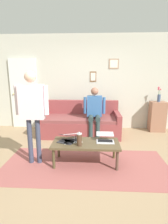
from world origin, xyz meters
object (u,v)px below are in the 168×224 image
laptop_center (105,139)px  flower_vase (159,96)px  person_seated (94,110)px  couch (80,123)px  laptop_left (72,138)px  interior_door (24,94)px  laptop_right (67,139)px  french_press (79,139)px  person_standing (32,106)px  coffee_table (86,145)px  side_shelf (157,116)px

laptop_center → flower_vase: size_ratio=0.78×
laptop_center → person_seated: bearing=-81.1°
couch → laptop_left: 1.50m
interior_door → flower_vase: 3.87m
laptop_center → laptop_right: (0.70, 0.06, -0.00)m
interior_door → french_press: (-1.82, 2.28, -0.51)m
laptop_center → laptop_right: size_ratio=0.89×
laptop_left → person_standing: bearing=8.3°
couch → flower_vase: size_ratio=4.97×
person_standing → person_seated: 1.78m
person_standing → person_seated: size_ratio=1.30×
coffee_table → laptop_left: (0.26, -0.07, 0.09)m
laptop_left → person_seated: 1.36m
couch → laptop_left: bearing=88.5°
laptop_center → flower_vase: flower_vase is taller
interior_door → laptop_center: 3.13m
laptop_left → side_shelf: 2.90m
person_seated → interior_door: bearing=-21.2°
laptop_left → side_shelf: size_ratio=0.48×
side_shelf → laptop_right: bearing=40.2°
laptop_center → side_shelf: bearing=-130.4°
laptop_center → side_shelf: size_ratio=0.38×
laptop_left → flower_vase: flower_vase is taller
laptop_right → person_standing: person_standing is taller
interior_door → couch: bearing=161.1°
interior_door → side_shelf: 3.92m
french_press → flower_vase: bearing=-134.4°
interior_door → laptop_center: size_ratio=6.31×
laptop_left → french_press: bearing=126.5°
couch → laptop_left: size_ratio=5.14×
interior_door → person_seated: 2.26m
interior_door → flower_vase: size_ratio=4.89×
laptop_center → person_standing: 1.44m
laptop_left → flower_vase: bearing=-139.4°
interior_door → flower_vase: (-3.87, 0.19, -0.00)m
side_shelf → flower_vase: size_ratio=2.02×
interior_door → couch: (-1.71, 0.58, -0.72)m
coffee_table → french_press: size_ratio=4.85×
couch → side_shelf: couch is taller
laptop_right → flower_vase: size_ratio=0.87×
coffee_table → side_shelf: 2.76m
laptop_left → flower_vase: (-2.20, -1.89, 0.57)m
couch → laptop_left: couch is taller
interior_door → couch: interior_door is taller
laptop_center → french_press: size_ratio=1.30×
couch → french_press: (-0.11, 1.70, 0.21)m
person_standing → flower_vase: bearing=-145.4°
couch → side_shelf: bearing=-169.6°
french_press → side_shelf: side_shelf is taller
couch → laptop_left: (0.04, 1.49, 0.15)m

